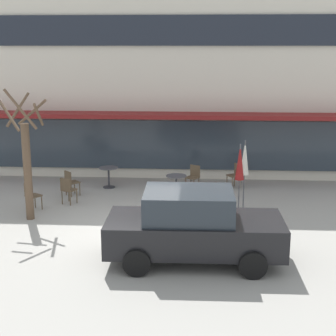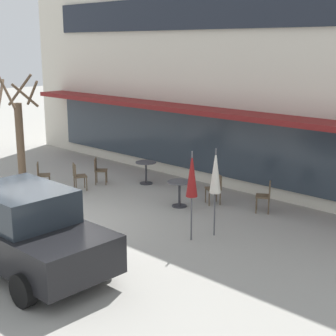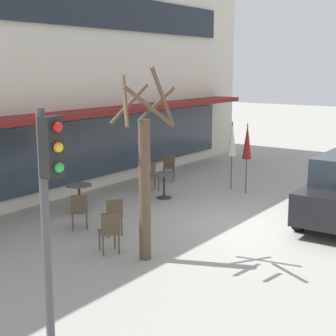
{
  "view_description": "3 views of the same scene",
  "coord_description": "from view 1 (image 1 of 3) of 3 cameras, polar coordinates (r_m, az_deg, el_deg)",
  "views": [
    {
      "loc": [
        1.77,
        -13.54,
        5.08
      ],
      "look_at": [
        0.77,
        2.8,
        1.18
      ],
      "focal_mm": 55.0,
      "sensor_mm": 36.0,
      "label": 1
    },
    {
      "loc": [
        10.81,
        -7.04,
        4.65
      ],
      "look_at": [
        0.63,
        3.39,
        1.11
      ],
      "focal_mm": 55.0,
      "sensor_mm": 36.0,
      "label": 2
    },
    {
      "loc": [
        -11.23,
        -5.32,
        3.92
      ],
      "look_at": [
        0.18,
        2.73,
        1.15
      ],
      "focal_mm": 55.0,
      "sensor_mm": 36.0,
      "label": 3
    }
  ],
  "objects": [
    {
      "name": "patio_umbrella_cream_folded",
      "position": [
        15.72,
        7.97,
        0.59
      ],
      "size": [
        0.28,
        0.28,
        2.2
      ],
      "color": "#4C4C51",
      "rests_on": "ground"
    },
    {
      "name": "cafe_chair_4",
      "position": [
        18.91,
        7.47,
        -0.64
      ],
      "size": [
        0.55,
        0.55,
        0.89
      ],
      "color": "brown",
      "rests_on": "ground"
    },
    {
      "name": "cafe_chair_0",
      "position": [
        18.07,
        -10.74,
        -1.43
      ],
      "size": [
        0.57,
        0.57,
        0.89
      ],
      "color": "brown",
      "rests_on": "ground"
    },
    {
      "name": "cafe_chair_2",
      "position": [
        16.72,
        -14.89,
        -2.86
      ],
      "size": [
        0.56,
        0.56,
        0.89
      ],
      "color": "brown",
      "rests_on": "ground"
    },
    {
      "name": "cafe_table_near_wall",
      "position": [
        18.91,
        -6.59,
        -0.65
      ],
      "size": [
        0.7,
        0.7,
        0.76
      ],
      "color": "#333338",
      "rests_on": "ground"
    },
    {
      "name": "street_tree",
      "position": [
        15.62,
        -15.38,
        0.74
      ],
      "size": [
        1.3,
        1.32,
        3.94
      ],
      "color": "brown",
      "rests_on": "ground"
    },
    {
      "name": "cafe_table_streetside",
      "position": [
        17.63,
        0.92,
        -1.6
      ],
      "size": [
        0.7,
        0.7,
        0.76
      ],
      "color": "#333338",
      "rests_on": "ground"
    },
    {
      "name": "patio_umbrella_green_folded",
      "position": [
        16.35,
        8.5,
        1.07
      ],
      "size": [
        0.28,
        0.28,
        2.2
      ],
      "color": "#4C4C51",
      "rests_on": "ground"
    },
    {
      "name": "cafe_chair_1",
      "position": [
        17.14,
        -11.07,
        -2.26
      ],
      "size": [
        0.53,
        0.53,
        0.89
      ],
      "color": "brown",
      "rests_on": "ground"
    },
    {
      "name": "ground_plane",
      "position": [
        14.57,
        -3.72,
        -7.03
      ],
      "size": [
        80.0,
        80.0,
        0.0
      ],
      "primitive_type": "plane",
      "color": "#9E9B93"
    },
    {
      "name": "cafe_chair_3",
      "position": [
        18.52,
        2.85,
        -0.85
      ],
      "size": [
        0.55,
        0.55,
        0.89
      ],
      "color": "brown",
      "rests_on": "ground"
    },
    {
      "name": "parked_sedan",
      "position": [
        12.36,
        2.8,
        -6.47
      ],
      "size": [
        4.22,
        2.06,
        1.76
      ],
      "color": "black",
      "rests_on": "ground"
    },
    {
      "name": "building_facade",
      "position": [
        23.6,
        -0.81,
        10.56
      ],
      "size": [
        19.91,
        9.1,
        7.81
      ],
      "color": "beige",
      "rests_on": "ground"
    }
  ]
}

